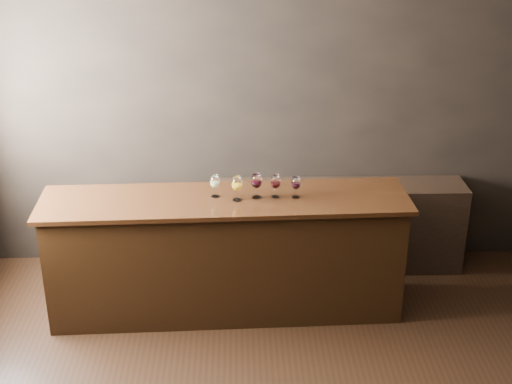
{
  "coord_description": "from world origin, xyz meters",
  "views": [
    {
      "loc": [
        -0.15,
        -3.65,
        3.3
      ],
      "look_at": [
        -0.01,
        1.35,
        1.06
      ],
      "focal_mm": 50.0,
      "sensor_mm": 36.0,
      "label": 1
    }
  ],
  "objects_px": {
    "bar_counter": "(226,257)",
    "glass_amber": "(237,184)",
    "glass_white": "(215,182)",
    "glass_red_c": "(296,184)",
    "back_bar_shelf": "(337,226)",
    "glass_red_a": "(256,182)",
    "glass_red_b": "(276,182)"
  },
  "relations": [
    {
      "from": "glass_red_b",
      "to": "glass_white",
      "type": "bearing_deg",
      "value": 177.67
    },
    {
      "from": "glass_amber",
      "to": "glass_red_a",
      "type": "bearing_deg",
      "value": 17.29
    },
    {
      "from": "glass_amber",
      "to": "glass_red_b",
      "type": "height_order",
      "value": "glass_amber"
    },
    {
      "from": "back_bar_shelf",
      "to": "glass_white",
      "type": "height_order",
      "value": "glass_white"
    },
    {
      "from": "glass_white",
      "to": "glass_red_b",
      "type": "xyz_separation_m",
      "value": [
        0.47,
        -0.02,
        0.0
      ]
    },
    {
      "from": "glass_red_a",
      "to": "glass_red_c",
      "type": "xyz_separation_m",
      "value": [
        0.3,
        -0.0,
        -0.02
      ]
    },
    {
      "from": "glass_red_a",
      "to": "glass_red_c",
      "type": "height_order",
      "value": "glass_red_a"
    },
    {
      "from": "bar_counter",
      "to": "glass_amber",
      "type": "height_order",
      "value": "glass_amber"
    },
    {
      "from": "bar_counter",
      "to": "back_bar_shelf",
      "type": "height_order",
      "value": "bar_counter"
    },
    {
      "from": "glass_red_a",
      "to": "glass_red_b",
      "type": "relative_size",
      "value": 1.08
    },
    {
      "from": "glass_red_c",
      "to": "glass_amber",
      "type": "bearing_deg",
      "value": -174.65
    },
    {
      "from": "glass_red_b",
      "to": "glass_red_c",
      "type": "height_order",
      "value": "glass_red_b"
    },
    {
      "from": "glass_amber",
      "to": "glass_red_c",
      "type": "relative_size",
      "value": 1.15
    },
    {
      "from": "glass_white",
      "to": "glass_red_a",
      "type": "relative_size",
      "value": 0.91
    },
    {
      "from": "glass_amber",
      "to": "glass_red_b",
      "type": "distance_m",
      "value": 0.3
    },
    {
      "from": "glass_red_a",
      "to": "glass_red_c",
      "type": "bearing_deg",
      "value": -0.77
    },
    {
      "from": "glass_red_b",
      "to": "glass_red_c",
      "type": "xyz_separation_m",
      "value": [
        0.16,
        -0.01,
        -0.01
      ]
    },
    {
      "from": "back_bar_shelf",
      "to": "glass_white",
      "type": "distance_m",
      "value": 1.44
    },
    {
      "from": "bar_counter",
      "to": "glass_red_a",
      "type": "distance_m",
      "value": 0.7
    },
    {
      "from": "glass_red_a",
      "to": "glass_red_b",
      "type": "distance_m",
      "value": 0.15
    },
    {
      "from": "glass_red_b",
      "to": "glass_red_c",
      "type": "bearing_deg",
      "value": -3.58
    },
    {
      "from": "back_bar_shelf",
      "to": "glass_red_c",
      "type": "relative_size",
      "value": 13.09
    },
    {
      "from": "glass_white",
      "to": "glass_amber",
      "type": "distance_m",
      "value": 0.19
    },
    {
      "from": "back_bar_shelf",
      "to": "glass_red_a",
      "type": "bearing_deg",
      "value": -137.68
    },
    {
      "from": "glass_red_c",
      "to": "glass_white",
      "type": "bearing_deg",
      "value": 177.36
    },
    {
      "from": "bar_counter",
      "to": "glass_amber",
      "type": "xyz_separation_m",
      "value": [
        0.1,
        -0.04,
        0.65
      ]
    },
    {
      "from": "bar_counter",
      "to": "glass_white",
      "type": "relative_size",
      "value": 15.42
    },
    {
      "from": "glass_amber",
      "to": "glass_red_c",
      "type": "distance_m",
      "value": 0.46
    },
    {
      "from": "bar_counter",
      "to": "glass_white",
      "type": "bearing_deg",
      "value": 153.37
    },
    {
      "from": "glass_white",
      "to": "glass_amber",
      "type": "bearing_deg",
      "value": -22.61
    },
    {
      "from": "glass_amber",
      "to": "glass_red_a",
      "type": "relative_size",
      "value": 1.0
    },
    {
      "from": "bar_counter",
      "to": "glass_red_c",
      "type": "height_order",
      "value": "glass_red_c"
    }
  ]
}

